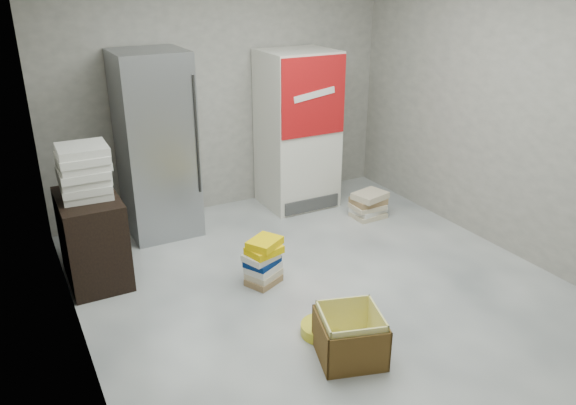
# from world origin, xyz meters

# --- Properties ---
(ground) EXTENTS (5.00, 5.00, 0.00)m
(ground) POSITION_xyz_m (0.00, 0.00, 0.00)
(ground) COLOR silver
(ground) RESTS_ON ground
(room_shell) EXTENTS (4.04, 5.04, 2.82)m
(room_shell) POSITION_xyz_m (0.00, 0.00, 1.80)
(room_shell) COLOR #A39E93
(room_shell) RESTS_ON ground
(steel_fridge) EXTENTS (0.70, 0.72, 1.90)m
(steel_fridge) POSITION_xyz_m (-0.90, 2.13, 0.95)
(steel_fridge) COLOR #A0A2A8
(steel_fridge) RESTS_ON ground
(coke_cooler) EXTENTS (0.80, 0.73, 1.80)m
(coke_cooler) POSITION_xyz_m (0.75, 2.12, 0.90)
(coke_cooler) COLOR silver
(coke_cooler) RESTS_ON ground
(wood_shelf) EXTENTS (0.50, 0.80, 0.80)m
(wood_shelf) POSITION_xyz_m (-1.73, 1.40, 0.40)
(wood_shelf) COLOR black
(wood_shelf) RESTS_ON ground
(supply_box_stack) EXTENTS (0.43, 0.44, 0.45)m
(supply_box_stack) POSITION_xyz_m (-1.72, 1.40, 1.03)
(supply_box_stack) COLOR silver
(supply_box_stack) RESTS_ON wood_shelf
(phonebook_stack_main) EXTENTS (0.39, 0.35, 0.43)m
(phonebook_stack_main) POSITION_xyz_m (-0.43, 0.61, 0.21)
(phonebook_stack_main) COLOR olive
(phonebook_stack_main) RESTS_ON ground
(phonebook_stack_side) EXTENTS (0.41, 0.37, 0.30)m
(phonebook_stack_side) POSITION_xyz_m (1.26, 1.37, 0.15)
(phonebook_stack_side) COLOR beige
(phonebook_stack_side) RESTS_ON ground
(cardboard_box) EXTENTS (0.57, 0.57, 0.37)m
(cardboard_box) POSITION_xyz_m (-0.33, -0.62, 0.15)
(cardboard_box) COLOR yellow
(cardboard_box) RESTS_ON ground
(bucket_lid) EXTENTS (0.37, 0.37, 0.09)m
(bucket_lid) POSITION_xyz_m (-0.37, -0.30, 0.04)
(bucket_lid) COLOR gold
(bucket_lid) RESTS_ON ground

